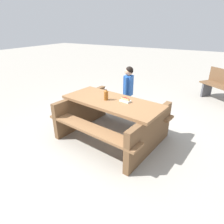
{
  "coord_description": "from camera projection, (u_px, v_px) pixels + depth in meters",
  "views": [
    {
      "loc": [
        1.55,
        -2.72,
        1.97
      ],
      "look_at": [
        0.0,
        0.0,
        0.52
      ],
      "focal_mm": 30.48,
      "sensor_mm": 36.0,
      "label": 1
    }
  ],
  "objects": [
    {
      "name": "child_in_coat",
      "position": [
        128.0,
        86.0,
        4.17
      ],
      "size": [
        0.18,
        0.29,
        1.17
      ],
      "color": "#262633",
      "rests_on": "ground"
    },
    {
      "name": "hotdog_tray",
      "position": [
        125.0,
        100.0,
        3.28
      ],
      "size": [
        0.19,
        0.13,
        0.08
      ],
      "color": "white",
      "rests_on": "picnic_table"
    },
    {
      "name": "soda_bottle",
      "position": [
        106.0,
        94.0,
        3.34
      ],
      "size": [
        0.08,
        0.08,
        0.22
      ],
      "color": "brown",
      "rests_on": "picnic_table"
    },
    {
      "name": "picnic_table",
      "position": [
        112.0,
        116.0,
        3.48
      ],
      "size": [
        1.98,
        1.63,
        0.75
      ],
      "color": "brown",
      "rests_on": "ground"
    },
    {
      "name": "ground_plane",
      "position": [
        112.0,
        137.0,
        3.67
      ],
      "size": [
        30.0,
        30.0,
        0.0
      ],
      "primitive_type": "plane",
      "color": "gray",
      "rests_on": "ground"
    }
  ]
}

